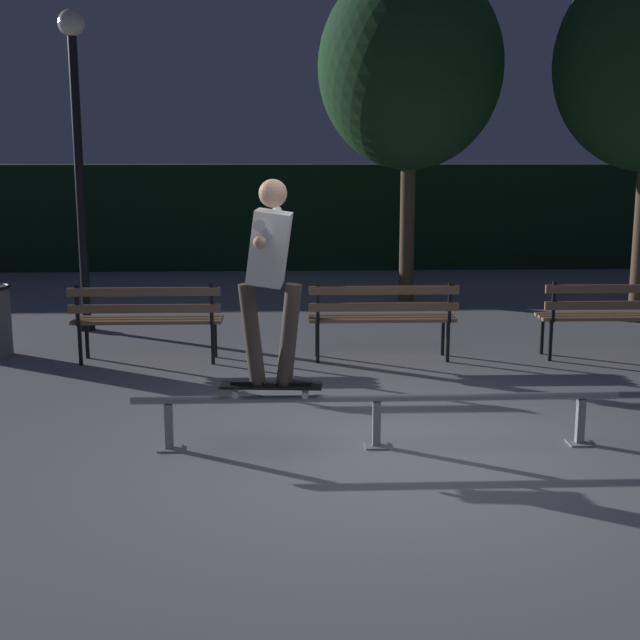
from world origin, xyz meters
The scene contains 10 objects.
ground_plane centered at (0.00, 0.00, 0.00)m, with size 90.00×90.00×0.00m, color gray.
hedge_backdrop centered at (0.00, 10.63, 0.98)m, with size 24.00×1.20×1.96m, color black.
grind_rail centered at (0.00, 0.22, 0.32)m, with size 3.77×0.18×0.42m.
skateboard centered at (-0.82, 0.22, 0.50)m, with size 0.79×0.26×0.09m.
skateboarder centered at (-0.81, 0.22, 1.43)m, with size 0.63×1.41×1.56m.
park_bench_leftmost centered at (-2.18, 2.98, 0.54)m, with size 1.60×0.42×0.88m.
park_bench_left_center centered at (0.35, 2.98, 0.54)m, with size 1.60×0.42×0.88m.
park_bench_right_center centered at (2.88, 2.98, 0.54)m, with size 1.60×0.42×0.88m.
tree_behind_benches centered at (1.13, 6.81, 3.41)m, with size 2.68×2.68×4.90m.
lamp_post_left centered at (-3.22, 4.75, 2.48)m, with size 0.32×0.32×3.90m.
Camera 1 is at (-0.70, -6.26, 2.30)m, focal length 49.14 mm.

